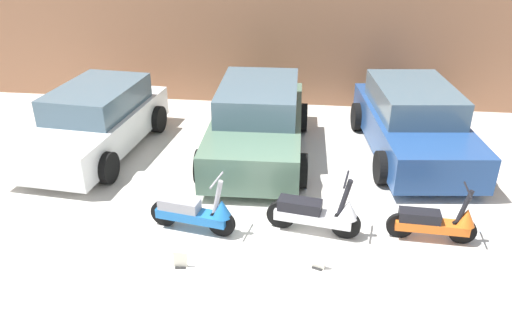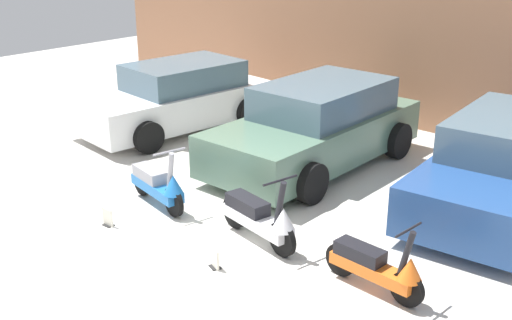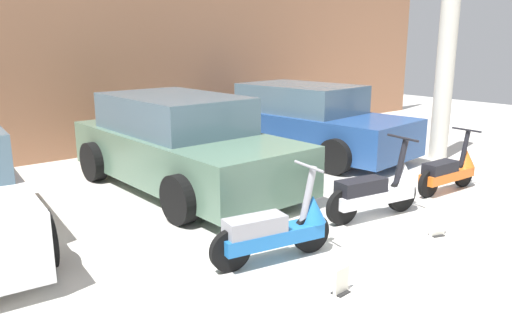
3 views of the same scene
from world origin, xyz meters
TOP-DOWN VIEW (x-y plane):
  - ground_plane at (0.00, 0.00)m, footprint 28.00×28.00m
  - wall_back at (0.00, 7.18)m, footprint 19.60×0.12m
  - scooter_front_left at (-1.31, 0.98)m, footprint 1.45×0.58m
  - scooter_front_right at (0.63, 1.15)m, footprint 1.52×0.59m
  - scooter_front_center at (2.47, 1.17)m, footprint 1.37×0.49m
  - car_rear_left at (-4.10, 3.78)m, footprint 2.25×4.20m
  - car_rear_center at (-0.66, 4.04)m, footprint 2.20×4.39m
  - car_rear_right at (2.59, 4.45)m, footprint 2.40×4.39m
  - placard_near_left_scooter at (-1.33, 0.05)m, footprint 0.20×0.13m
  - placard_near_right_scooter at (0.66, 0.26)m, footprint 0.20×0.17m

SIDE VIEW (x-z plane):
  - ground_plane at x=0.00m, z-range 0.00..0.00m
  - placard_near_left_scooter at x=-1.33m, z-range -0.02..0.24m
  - placard_near_right_scooter at x=0.66m, z-range -0.02..0.24m
  - scooter_front_center at x=2.47m, z-range -0.14..0.82m
  - scooter_front_left at x=-1.31m, z-range -0.15..0.87m
  - scooter_front_right at x=0.63m, z-range -0.15..0.91m
  - car_rear_left at x=-4.10m, z-range -0.03..1.35m
  - car_rear_right at x=2.59m, z-range -0.03..1.40m
  - car_rear_center at x=-0.66m, z-range -0.03..1.44m
  - wall_back at x=0.00m, z-range 0.00..4.09m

